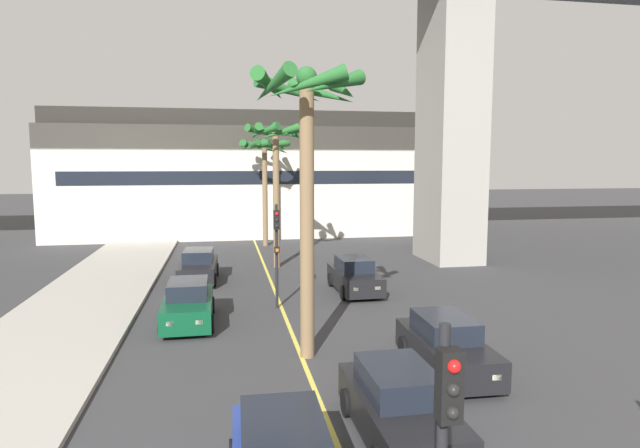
{
  "coord_description": "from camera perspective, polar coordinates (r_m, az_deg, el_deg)",
  "views": [
    {
      "loc": [
        -2.23,
        1.65,
        5.84
      ],
      "look_at": [
        0.0,
        14.0,
        4.4
      ],
      "focal_mm": 30.16,
      "sensor_mm": 36.0,
      "label": 1
    }
  ],
  "objects": [
    {
      "name": "car_queue_second",
      "position": [
        27.25,
        -12.78,
        -4.45
      ],
      "size": [
        1.95,
        4.16,
        1.56
      ],
      "color": "black",
      "rests_on": "ground"
    },
    {
      "name": "car_queue_fourth",
      "position": [
        15.83,
        13.23,
        -12.52
      ],
      "size": [
        1.91,
        4.14,
        1.56
      ],
      "color": "black",
      "rests_on": "ground"
    },
    {
      "name": "palm_tree_near_median",
      "position": [
        37.66,
        -5.95,
        7.28
      ],
      "size": [
        3.61,
        3.64,
        7.48
      ],
      "color": "brown",
      "rests_on": "ground"
    },
    {
      "name": "car_queue_third",
      "position": [
        12.07,
        8.36,
        -18.65
      ],
      "size": [
        1.86,
        4.11,
        1.56
      ],
      "color": "black",
      "rests_on": "ground"
    },
    {
      "name": "palm_tree_mid_median",
      "position": [
        15.73,
        -1.5,
        9.84
      ],
      "size": [
        3.31,
        3.42,
        8.57
      ],
      "color": "brown",
      "rests_on": "ground"
    },
    {
      "name": "car_queue_front",
      "position": [
        20.32,
        -13.81,
        -8.25
      ],
      "size": [
        1.85,
        4.11,
        1.56
      ],
      "color": "#0C4728",
      "rests_on": "ground"
    },
    {
      "name": "car_queue_fifth",
      "position": [
        24.48,
        3.67,
        -5.55
      ],
      "size": [
        1.87,
        4.12,
        1.56
      ],
      "color": "black",
      "rests_on": "ground"
    },
    {
      "name": "palm_tree_far_median",
      "position": [
        29.75,
        -4.7,
        8.15
      ],
      "size": [
        3.43,
        3.42,
        8.03
      ],
      "color": "brown",
      "rests_on": "ground"
    },
    {
      "name": "traffic_light_median_far",
      "position": [
        21.38,
        -4.62,
        -1.89
      ],
      "size": [
        0.24,
        0.37,
        4.2
      ],
      "color": "black",
      "rests_on": "ground"
    },
    {
      "name": "lane_stripe_center",
      "position": [
        23.21,
        -4.44,
        -8.05
      ],
      "size": [
        0.14,
        56.0,
        0.01
      ],
      "primitive_type": "cube",
      "color": "#DBCC4C",
      "rests_on": "ground"
    },
    {
      "name": "pier_building_backdrop",
      "position": [
        44.48,
        -7.39,
        5.18
      ],
      "size": [
        30.62,
        8.04,
        9.77
      ],
      "color": "beige",
      "rests_on": "ground"
    }
  ]
}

